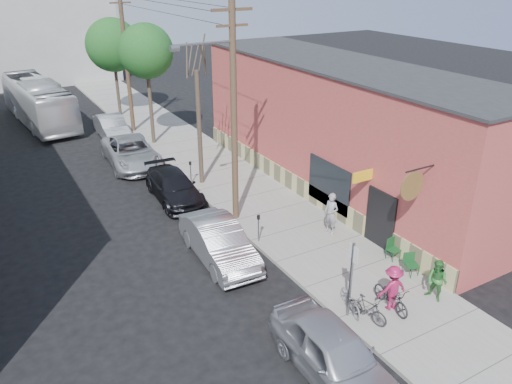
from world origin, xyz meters
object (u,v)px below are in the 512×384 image
parking_meter_far (191,169)px  utility_pole_near (233,108)px  parking_meter_near (259,224)px  car_0 (334,354)px  sign_post (351,273)px  car_4 (112,127)px  patio_chair_a (412,265)px  parked_bike_a (367,309)px  cyclist (392,288)px  tree_bare (199,129)px  patio_chair_b (394,250)px  car_3 (131,152)px  tree_leafy_mid (146,51)px  tree_leafy_far (113,45)px  patron_grey (331,214)px  bus (38,102)px  car_1 (219,242)px  car_2 (174,187)px  patron_green (437,281)px  parked_bike_b (351,300)px

parking_meter_far → utility_pole_near: 6.54m
parking_meter_near → car_0: car_0 is taller
sign_post → car_4: bearing=93.8°
patio_chair_a → parked_bike_a: bearing=-136.4°
parking_meter_far → cyclist: (1.62, -13.51, -0.01)m
parking_meter_far → tree_bare: bearing=-17.7°
utility_pole_near → patio_chair_b: bearing=-59.3°
car_3 → car_4: bearing=89.6°
parking_meter_near → tree_leafy_mid: bearing=87.9°
tree_leafy_mid → patio_chair_a: bearing=-80.9°
cyclist → car_4: 24.05m
tree_leafy_far → patio_chair_a: bearing=-83.4°
patio_chair_a → car_4: car_4 is taller
utility_pole_near → patron_grey: bearing=-48.9°
cyclist → tree_bare: bearing=-76.4°
utility_pole_near → bus: bearing=103.8°
sign_post → parked_bike_a: 1.39m
tree_leafy_mid → patron_grey: tree_leafy_mid is taller
patio_chair_b → tree_leafy_mid: bearing=92.2°
car_0 → car_1: bearing=91.7°
car_2 → patron_grey: bearing=-53.8°
tree_leafy_mid → parked_bike_a: (-0.08, -21.18, -5.48)m
patron_green → car_1: (-5.32, 6.39, -0.12)m
parking_meter_far → car_4: car_4 is taller
patio_chair_a → patron_green: patron_green is taller
tree_leafy_far → sign_post: bearing=-90.9°
utility_pole_near → patio_chair_a: utility_pole_near is taller
sign_post → tree_bare: tree_bare is taller
tree_leafy_far → cyclist: tree_leafy_far is taller
patio_chair_a → car_1: car_1 is taller
parking_meter_far → tree_bare: (0.55, -0.18, 2.19)m
car_0 → car_2: (0.50, 13.66, -0.11)m
sign_post → car_2: size_ratio=0.57×
patron_grey → car_0: (-5.05, -6.68, -0.27)m
parking_meter_far → car_4: bearing=98.0°
car_2 → parked_bike_b: bearing=-78.2°
patron_grey → parked_bike_a: size_ratio=1.26×
tree_bare → tree_leafy_mid: size_ratio=0.79×
cyclist → patio_chair_a: bearing=-143.3°
patron_green → car_0: patron_green is taller
parking_meter_far → parked_bike_a: parking_meter_far is taller
tree_leafy_mid → patio_chair_b: bearing=-79.8°
tree_leafy_mid → car_4: 6.31m
sign_post → car_2: 12.00m
sign_post → patio_chair_b: (3.85, 1.86, -1.24)m
utility_pole_near → parked_bike_b: utility_pole_near is taller
patio_chair_b → bus: 29.41m
car_0 → bus: 31.79m
patio_chair_a → car_2: (-5.20, 11.16, 0.12)m
patio_chair_a → car_1: (-5.75, 4.86, 0.22)m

